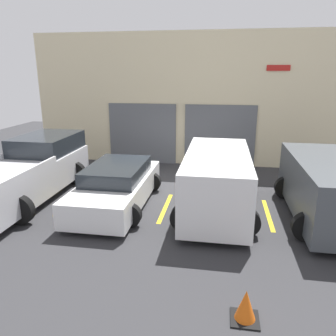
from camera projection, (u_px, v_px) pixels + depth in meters
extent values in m
plane|color=#2D2D30|center=(175.00, 186.00, 11.71)|extent=(28.00, 28.00, 0.00)
cube|color=beige|center=(186.00, 100.00, 14.06)|extent=(13.26, 0.60, 5.53)
cube|color=#595B60|center=(142.00, 134.00, 14.45)|extent=(2.97, 0.08, 2.61)
cube|color=#595B60|center=(220.00, 136.00, 13.92)|extent=(2.97, 0.08, 2.61)
cube|color=#B21E19|center=(278.00, 68.00, 12.81)|extent=(0.90, 0.03, 0.22)
cube|color=silver|center=(26.00, 178.00, 10.30)|extent=(1.90, 5.46, 0.98)
cube|color=#1E2328|center=(47.00, 143.00, 11.50)|extent=(1.75, 2.46, 0.60)
cube|color=silver|center=(28.00, 173.00, 8.83)|extent=(0.08, 3.00, 0.18)
cylinder|color=black|center=(32.00, 171.00, 12.12)|extent=(0.81, 0.22, 0.81)
cylinder|color=black|center=(75.00, 173.00, 11.85)|extent=(0.81, 0.22, 0.81)
cylinder|color=black|center=(19.00, 210.00, 8.65)|extent=(0.81, 0.22, 0.81)
cube|color=white|center=(117.00, 190.00, 9.89)|extent=(1.78, 4.41, 0.69)
cube|color=#1E2328|center=(117.00, 171.00, 9.84)|extent=(1.56, 2.42, 0.42)
cylinder|color=black|center=(108.00, 180.00, 11.36)|extent=(0.64, 0.22, 0.64)
cylinder|color=black|center=(152.00, 182.00, 11.11)|extent=(0.64, 0.22, 0.64)
cylinder|color=black|center=(73.00, 211.00, 8.77)|extent=(0.64, 0.22, 0.64)
cylinder|color=black|center=(129.00, 215.00, 8.53)|extent=(0.64, 0.22, 0.64)
cube|color=white|center=(217.00, 180.00, 9.29)|extent=(1.75, 4.41, 1.56)
cube|color=#1E2328|center=(219.00, 145.00, 11.19)|extent=(1.58, 0.06, 0.28)
cylinder|color=black|center=(194.00, 183.00, 10.88)|extent=(0.72, 0.22, 0.72)
cylinder|color=black|center=(241.00, 186.00, 10.64)|extent=(0.72, 0.22, 0.72)
cylinder|color=black|center=(184.00, 218.00, 8.29)|extent=(0.72, 0.22, 0.72)
cylinder|color=black|center=(246.00, 222.00, 8.05)|extent=(0.72, 0.22, 0.72)
cube|color=#474C51|center=(328.00, 187.00, 8.84)|extent=(1.80, 4.51, 1.48)
cube|color=#1E2328|center=(310.00, 151.00, 10.79)|extent=(1.62, 0.06, 0.28)
cylinder|color=black|center=(286.00, 188.00, 10.44)|extent=(0.71, 0.22, 0.71)
cylinder|color=black|center=(307.00, 227.00, 7.80)|extent=(0.71, 0.22, 0.71)
cube|color=gold|center=(72.00, 202.00, 10.26)|extent=(0.12, 2.20, 0.01)
cube|color=gold|center=(165.00, 208.00, 9.80)|extent=(0.12, 2.20, 0.01)
cube|color=gold|center=(268.00, 214.00, 9.33)|extent=(0.12, 2.20, 0.01)
cube|color=black|center=(245.00, 319.00, 5.36)|extent=(0.47, 0.47, 0.03)
cone|color=orange|center=(246.00, 305.00, 5.29)|extent=(0.36, 0.36, 0.55)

